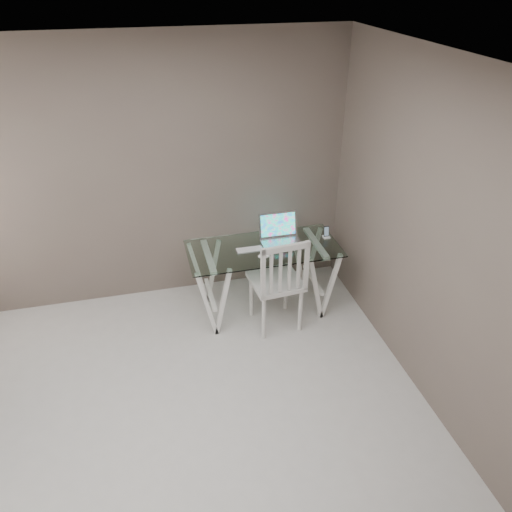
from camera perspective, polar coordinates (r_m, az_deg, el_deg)
The scene contains 7 objects.
room at distance 2.92m, azimuth -10.99°, elevation -0.49°, with size 4.50×4.52×2.71m.
desk at distance 5.11m, azimuth 0.82°, elevation -2.59°, with size 1.50×0.70×0.75m.
chair at distance 4.76m, azimuth 2.66°, elevation -2.80°, with size 0.51×0.51×1.03m.
laptop at distance 5.01m, azimuth 2.81°, elevation 2.30°, with size 0.40×0.34×0.28m.
keyboard at distance 4.89m, azimuth -0.78°, elevation 0.73°, with size 0.27×0.11×0.01m, color silver.
mouse at distance 4.75m, azimuth 0.93°, elevation 0.00°, with size 0.12×0.07×0.04m, color white.
phone_dock at distance 5.14m, azimuth 8.04°, elevation 2.45°, with size 0.07×0.07×0.12m.
Camera 1 is at (-0.12, -2.49, 3.21)m, focal length 35.00 mm.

